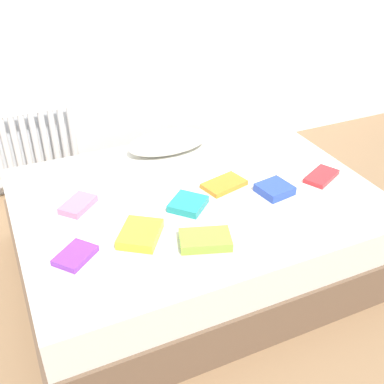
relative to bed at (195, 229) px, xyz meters
name	(u,v)px	position (x,y,z in m)	size (l,w,h in m)	color
ground_plane	(195,261)	(0.00, 0.00, -0.25)	(8.00, 8.00, 0.00)	#93704C
bed	(195,229)	(0.00, 0.00, 0.00)	(2.00, 1.50, 0.50)	brown
radiator	(31,145)	(-0.74, 1.20, 0.16)	(0.64, 0.04, 0.56)	white
pillow	(168,142)	(0.05, 0.54, 0.32)	(0.54, 0.26, 0.13)	white
textbook_red	(321,176)	(0.75, -0.16, 0.27)	(0.23, 0.12, 0.03)	red
textbook_pink	(78,205)	(-0.63, 0.13, 0.27)	(0.20, 0.12, 0.04)	pink
textbook_blue	(275,189)	(0.41, -0.18, 0.28)	(0.17, 0.17, 0.05)	#2847B7
textbook_orange	(224,184)	(0.18, 0.00, 0.27)	(0.24, 0.15, 0.03)	orange
textbook_teal	(188,204)	(-0.09, -0.11, 0.27)	(0.18, 0.17, 0.04)	teal
textbook_yellow	(140,234)	(-0.42, -0.26, 0.28)	(0.23, 0.18, 0.05)	yellow
textbook_lime	(205,240)	(-0.15, -0.43, 0.28)	(0.25, 0.16, 0.05)	#8CC638
textbook_purple	(75,255)	(-0.74, -0.27, 0.27)	(0.19, 0.13, 0.03)	purple
textbook_white	(135,189)	(-0.30, 0.15, 0.27)	(0.20, 0.17, 0.04)	white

